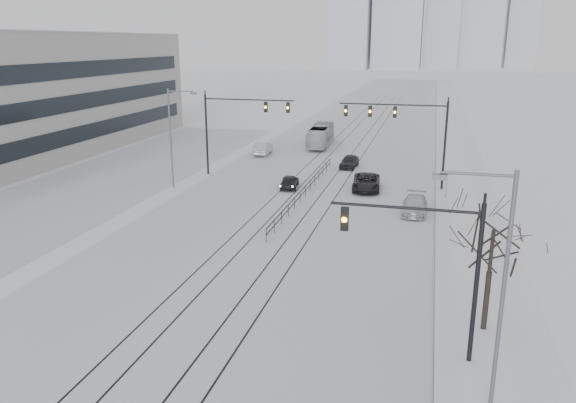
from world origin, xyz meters
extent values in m
cube|color=silver|center=(0.00, 60.00, 0.01)|extent=(22.00, 260.00, 0.02)
cube|color=white|center=(13.50, 60.00, 0.08)|extent=(5.00, 260.00, 0.16)
cube|color=gray|center=(11.05, 60.00, 0.06)|extent=(0.10, 260.00, 0.12)
cube|color=silver|center=(-20.00, 35.00, 0.01)|extent=(14.00, 60.00, 0.03)
cube|color=black|center=(-2.60, 40.00, 0.02)|extent=(0.10, 180.00, 0.01)
cube|color=black|center=(-1.20, 40.00, 0.02)|extent=(0.10, 180.00, 0.01)
cube|color=black|center=(1.20, 40.00, 0.02)|extent=(0.10, 180.00, 0.01)
cube|color=black|center=(2.60, 40.00, 0.02)|extent=(0.10, 180.00, 0.01)
cube|color=black|center=(-27.98, 35.00, 7.00)|extent=(0.08, 58.00, 12.00)
cube|color=#ABB0BB|center=(-30.00, 260.00, 27.50)|extent=(18.00, 18.00, 55.00)
cube|color=#ABB0BB|center=(12.00, 276.00, 24.00)|extent=(16.00, 16.00, 48.00)
cube|color=#ABB0BB|center=(30.00, 284.00, 32.00)|extent=(20.00, 20.00, 64.00)
cube|color=#ABB0BB|center=(50.00, 292.00, 20.00)|extent=(14.00, 14.00, 40.00)
cylinder|color=black|center=(12.40, 6.00, 3.50)|extent=(0.20, 0.20, 7.00)
cylinder|color=black|center=(9.40, 6.00, 6.60)|extent=(6.00, 0.12, 0.12)
cube|color=black|center=(7.00, 6.00, 5.95)|extent=(0.32, 0.24, 1.00)
sphere|color=orange|center=(7.00, 5.86, 5.95)|extent=(0.22, 0.22, 0.22)
cylinder|color=black|center=(11.50, 35.00, 4.00)|extent=(0.20, 0.20, 8.00)
cylinder|color=black|center=(6.75, 35.00, 7.60)|extent=(9.50, 0.12, 0.12)
cube|color=black|center=(2.60, 35.00, 6.95)|extent=(0.32, 0.24, 1.00)
sphere|color=orange|center=(2.60, 34.86, 6.95)|extent=(0.22, 0.22, 0.22)
cube|color=black|center=(4.80, 35.00, 6.95)|extent=(0.32, 0.24, 1.00)
sphere|color=orange|center=(4.80, 34.86, 6.95)|extent=(0.22, 0.22, 0.22)
cube|color=black|center=(7.00, 35.00, 6.95)|extent=(0.32, 0.24, 1.00)
sphere|color=orange|center=(7.00, 34.86, 6.95)|extent=(0.22, 0.22, 0.22)
cylinder|color=black|center=(-11.50, 36.00, 4.00)|extent=(0.20, 0.20, 8.00)
cylinder|color=black|center=(-7.00, 36.00, 7.60)|extent=(9.00, 0.12, 0.12)
cube|color=black|center=(-3.10, 36.00, 6.95)|extent=(0.32, 0.24, 1.00)
sphere|color=orange|center=(-3.10, 35.86, 6.95)|extent=(0.22, 0.22, 0.22)
cube|color=black|center=(-5.30, 36.00, 6.95)|extent=(0.32, 0.24, 1.00)
sphere|color=orange|center=(-5.30, 35.86, 6.95)|extent=(0.22, 0.22, 0.22)
cylinder|color=#595B60|center=(13.00, 3.00, 4.50)|extent=(0.16, 0.16, 9.00)
cylinder|color=#595B60|center=(11.80, 3.00, 8.80)|extent=(2.40, 0.10, 0.10)
cube|color=#595B60|center=(10.60, 3.00, 8.65)|extent=(0.50, 0.25, 0.18)
cylinder|color=#595B60|center=(-12.50, 30.00, 4.50)|extent=(0.16, 0.16, 9.00)
cylinder|color=#595B60|center=(-11.30, 30.00, 8.80)|extent=(2.40, 0.10, 0.10)
cube|color=#595B60|center=(-10.10, 30.00, 8.65)|extent=(0.50, 0.25, 0.18)
cylinder|color=black|center=(13.20, 9.00, 1.50)|extent=(0.26, 0.26, 3.00)
cylinder|color=black|center=(13.20, 9.00, 3.75)|extent=(0.18, 0.18, 2.50)
cube|color=black|center=(0.00, 30.00, 0.95)|extent=(0.06, 24.00, 0.06)
cube|color=black|center=(0.00, 30.00, 0.55)|extent=(0.06, 24.00, 0.06)
cylinder|color=#595B60|center=(11.80, 32.00, 1.20)|extent=(0.06, 0.06, 2.40)
cube|color=#0C4C19|center=(11.80, 32.00, 2.30)|extent=(0.70, 0.04, 0.18)
imported|color=black|center=(-2.06, 32.50, 0.62)|extent=(1.87, 3.78, 1.24)
imported|color=#ABAFB3|center=(-9.01, 47.08, 0.75)|extent=(1.97, 4.64, 1.49)
imported|color=black|center=(4.86, 33.56, 0.72)|extent=(2.84, 5.38, 1.44)
imported|color=silver|center=(9.38, 27.28, 0.66)|extent=(1.95, 4.60, 1.32)
imported|color=black|center=(2.00, 42.51, 0.67)|extent=(1.85, 4.04, 1.34)
imported|color=#B7B9BB|center=(-3.44, 54.31, 1.37)|extent=(2.84, 9.93, 2.73)
camera|label=1|loc=(10.20, -15.98, 13.01)|focal=35.00mm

